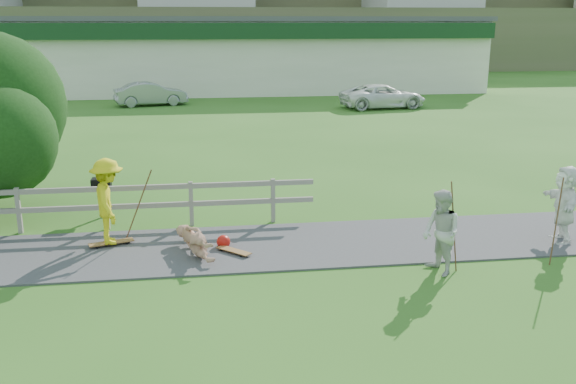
% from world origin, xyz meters
% --- Properties ---
extents(ground, '(260.00, 260.00, 0.00)m').
position_xyz_m(ground, '(0.00, 0.00, 0.00)').
color(ground, '#2D5E1A').
rests_on(ground, ground).
extents(path, '(34.00, 3.00, 0.04)m').
position_xyz_m(path, '(0.00, 1.50, 0.02)').
color(path, '#3B3A3D').
rests_on(path, ground).
extents(strip_mall, '(32.50, 10.75, 5.10)m').
position_xyz_m(strip_mall, '(4.00, 34.94, 2.58)').
color(strip_mall, beige).
rests_on(strip_mall, ground).
extents(skater_rider, '(0.93, 1.34, 1.89)m').
position_xyz_m(skater_rider, '(-1.77, 2.01, 0.95)').
color(skater_rider, gold).
rests_on(skater_rider, ground).
extents(skater_fallen, '(1.77, 0.93, 0.63)m').
position_xyz_m(skater_fallen, '(0.09, 1.22, 0.32)').
color(skater_fallen, tan).
rests_on(skater_fallen, ground).
extents(spectator_a, '(0.80, 0.94, 1.69)m').
position_xyz_m(spectator_a, '(4.85, -0.50, 0.85)').
color(spectator_a, beige).
rests_on(spectator_a, ground).
extents(spectator_d, '(0.89, 1.72, 1.77)m').
position_xyz_m(spectator_d, '(8.25, 0.88, 0.89)').
color(spectator_d, white).
rests_on(spectator_d, ground).
extents(car_silver, '(4.38, 2.37, 1.37)m').
position_xyz_m(car_silver, '(-2.40, 26.66, 0.69)').
color(car_silver, gray).
rests_on(car_silver, ground).
extents(car_white, '(5.09, 2.83, 1.35)m').
position_xyz_m(car_white, '(10.76, 23.63, 0.67)').
color(car_white, white).
rests_on(car_white, ground).
extents(bbq, '(0.47, 0.36, 1.01)m').
position_xyz_m(bbq, '(-2.23, 4.33, 0.51)').
color(bbq, black).
rests_on(bbq, ground).
extents(longboard_rider, '(1.00, 0.53, 0.11)m').
position_xyz_m(longboard_rider, '(-1.77, 2.01, 0.05)').
color(longboard_rider, brown).
rests_on(longboard_rider, ground).
extents(longboard_fallen, '(0.75, 0.75, 0.09)m').
position_xyz_m(longboard_fallen, '(0.89, 1.12, 0.05)').
color(longboard_fallen, brown).
rests_on(longboard_fallen, ground).
extents(helmet, '(0.30, 0.30, 0.30)m').
position_xyz_m(helmet, '(0.69, 1.57, 0.15)').
color(helmet, '#B2140D').
rests_on(helmet, ground).
extents(pole_rider, '(0.03, 0.03, 1.76)m').
position_xyz_m(pole_rider, '(-1.17, 2.41, 0.88)').
color(pole_rider, brown).
rests_on(pole_rider, ground).
extents(pole_spec_left, '(0.03, 0.03, 1.87)m').
position_xyz_m(pole_spec_left, '(5.13, -0.42, 0.94)').
color(pole_spec_left, brown).
rests_on(pole_spec_left, ground).
extents(pole_spec_right, '(0.03, 0.03, 1.85)m').
position_xyz_m(pole_spec_right, '(7.32, -0.39, 0.93)').
color(pole_spec_right, brown).
rests_on(pole_spec_right, ground).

